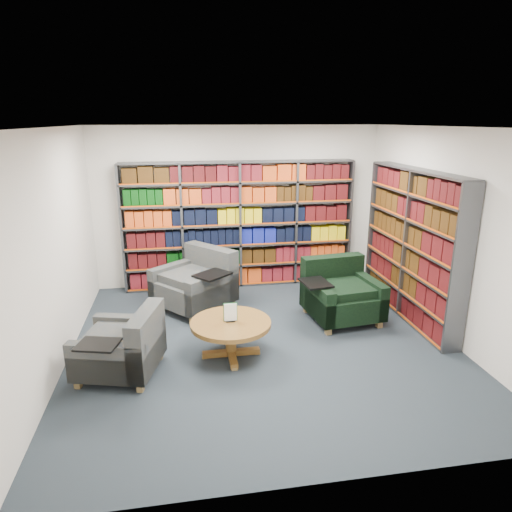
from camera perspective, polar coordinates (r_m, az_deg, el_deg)
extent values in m
cube|color=#1B212C|center=(6.24, 0.93, -10.91)|extent=(5.00, 5.00, 0.01)
cube|color=white|center=(5.53, 1.07, 15.86)|extent=(5.00, 5.00, 0.01)
cube|color=silver|center=(8.14, -2.24, 6.17)|extent=(5.00, 0.01, 2.80)
cube|color=silver|center=(3.44, 8.75, -9.11)|extent=(5.00, 0.01, 2.80)
cube|color=silver|center=(5.83, -24.01, 0.45)|extent=(0.01, 5.00, 2.80)
cube|color=silver|center=(6.64, 22.78, 2.46)|extent=(0.01, 5.00, 2.80)
cube|color=#47494F|center=(8.04, -2.07, 3.86)|extent=(4.00, 0.28, 2.20)
cube|color=silver|center=(8.17, -2.19, 4.06)|extent=(4.00, 0.02, 2.20)
cube|color=#D84C0A|center=(7.91, -1.94, 3.65)|extent=(4.00, 0.01, 2.20)
cube|color=maroon|center=(8.29, -2.00, -2.37)|extent=(3.88, 0.21, 0.29)
cube|color=#3E0B0D|center=(8.18, -2.03, 0.06)|extent=(3.88, 0.21, 0.29)
cube|color=#3E0B0D|center=(8.08, -2.05, 2.55)|extent=(3.88, 0.21, 0.29)
cube|color=#CE4112|center=(8.00, -2.08, 5.10)|extent=(3.88, 0.21, 0.29)
cube|color=#043308|center=(7.94, -2.11, 7.69)|extent=(3.88, 0.21, 0.29)
cube|color=#341D07|center=(7.89, -2.14, 10.33)|extent=(3.88, 0.21, 0.29)
cube|color=#47494F|center=(7.13, 18.88, 1.28)|extent=(0.28, 2.50, 2.20)
cube|color=silver|center=(7.19, 19.80, 1.32)|extent=(0.02, 2.50, 2.20)
cube|color=#D84C0A|center=(7.07, 17.96, 1.24)|extent=(0.02, 2.50, 2.20)
cube|color=#341D07|center=(7.42, 18.22, -5.60)|extent=(0.21, 2.38, 0.29)
cube|color=#3E0B0D|center=(7.29, 18.48, -2.93)|extent=(0.21, 2.38, 0.29)
cube|color=#3E0B0D|center=(7.18, 18.74, -0.17)|extent=(0.21, 2.38, 0.29)
cube|color=#341D07|center=(7.09, 19.02, 2.67)|extent=(0.21, 2.38, 0.29)
cube|color=#341D07|center=(7.01, 19.30, 5.57)|extent=(0.21, 2.38, 0.29)
cube|color=#3E0B0D|center=(6.96, 19.59, 8.53)|extent=(0.21, 2.38, 0.29)
cube|color=#0C1D36|center=(7.30, -7.77, -4.26)|extent=(1.43, 1.43, 0.36)
cube|color=#0C1D36|center=(7.48, -5.61, -1.83)|extent=(0.83, 0.92, 0.81)
cube|color=#0C1D36|center=(7.57, -10.00, -2.85)|extent=(0.88, 0.78, 0.54)
cube|color=#0C1D36|center=(6.97, -5.41, -4.40)|extent=(0.88, 0.78, 0.54)
cube|color=black|center=(6.80, -5.48, -2.33)|extent=(0.63, 0.61, 0.03)
cube|color=olive|center=(7.44, -12.27, -6.05)|extent=(0.11, 0.11, 0.11)
cube|color=olive|center=(6.85, -7.90, -7.88)|extent=(0.11, 0.11, 0.11)
cube|color=olive|center=(7.93, -7.53, -4.34)|extent=(0.11, 0.11, 0.11)
cube|color=olive|center=(7.38, -3.09, -5.87)|extent=(0.11, 0.11, 0.11)
cube|color=black|center=(6.94, 10.71, -5.66)|extent=(1.08, 1.08, 0.35)
cube|color=black|center=(7.17, 9.45, -2.97)|extent=(0.99, 0.33, 0.78)
cube|color=black|center=(6.73, 7.61, -5.40)|extent=(0.27, 0.99, 0.52)
cube|color=black|center=(7.09, 13.73, -4.59)|extent=(0.27, 0.99, 0.52)
cube|color=black|center=(6.57, 7.46, -3.35)|extent=(0.42, 0.52, 0.03)
cube|color=olive|center=(6.53, 9.02, -9.20)|extent=(0.08, 0.08, 0.11)
cube|color=olive|center=(6.89, 15.13, -8.17)|extent=(0.08, 0.08, 0.11)
cube|color=olive|center=(7.20, 6.30, -6.57)|extent=(0.08, 0.08, 0.11)
cube|color=olive|center=(7.53, 11.99, -5.79)|extent=(0.08, 0.08, 0.11)
cube|color=#0C1D36|center=(5.70, -16.68, -11.57)|extent=(1.07, 1.07, 0.31)
cube|color=#0C1D36|center=(5.50, -13.50, -10.13)|extent=(0.41, 0.89, 0.70)
cube|color=#0C1D36|center=(5.97, -15.43, -9.29)|extent=(0.88, 0.36, 0.47)
cube|color=#0C1D36|center=(5.37, -18.21, -12.64)|extent=(0.88, 0.36, 0.47)
cube|color=black|center=(5.23, -19.17, -10.41)|extent=(0.50, 0.43, 0.02)
cube|color=olive|center=(6.22, -18.42, -11.38)|extent=(0.08, 0.08, 0.10)
cube|color=olive|center=(5.66, -21.36, -14.66)|extent=(0.08, 0.08, 0.10)
cube|color=olive|center=(5.98, -11.96, -12.03)|extent=(0.08, 0.08, 0.10)
cube|color=olive|center=(5.39, -14.25, -15.62)|extent=(0.08, 0.08, 0.10)
cylinder|color=brown|center=(5.75, -3.19, -8.42)|extent=(1.01, 1.01, 0.06)
cylinder|color=brown|center=(5.84, -3.15, -10.41)|extent=(0.13, 0.13, 0.40)
cube|color=brown|center=(5.93, -3.13, -11.96)|extent=(0.73, 0.09, 0.07)
cube|color=brown|center=(5.93, -3.13, -11.96)|extent=(0.09, 0.73, 0.07)
cube|color=black|center=(5.73, -3.19, -8.12)|extent=(0.11, 0.06, 0.01)
cube|color=white|center=(5.68, -3.21, -7.04)|extent=(0.16, 0.01, 0.22)
cube|color=#145926|center=(5.69, -3.22, -7.00)|extent=(0.17, 0.00, 0.24)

